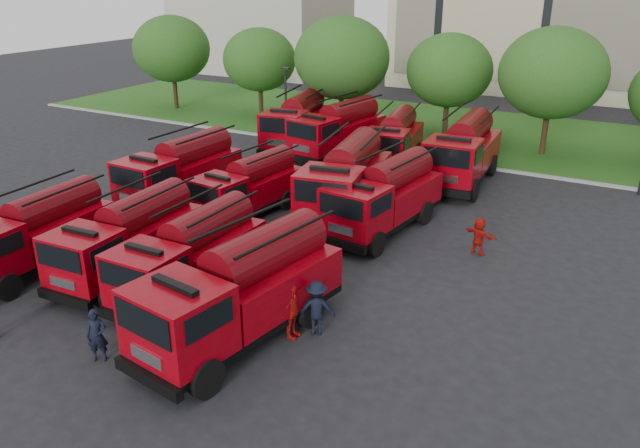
% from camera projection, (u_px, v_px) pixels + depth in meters
% --- Properties ---
extents(ground, '(140.00, 140.00, 0.00)m').
position_uv_depth(ground, '(272.00, 274.00, 24.60)').
color(ground, black).
rests_on(ground, ground).
extents(lawn, '(70.00, 16.00, 0.12)m').
position_uv_depth(lawn, '(466.00, 132.00, 45.61)').
color(lawn, '#1B5215').
rests_on(lawn, ground).
extents(curb, '(70.00, 0.30, 0.14)m').
position_uv_depth(curb, '(428.00, 159.00, 39.05)').
color(curb, gray).
rests_on(curb, ground).
extents(side_building, '(18.00, 12.00, 10.00)m').
position_uv_depth(side_building, '(261.00, 26.00, 71.74)').
color(side_building, '#ACA698').
rests_on(side_building, ground).
extents(tree_0, '(6.30, 6.30, 7.70)m').
position_uv_depth(tree_0, '(172.00, 49.00, 51.24)').
color(tree_0, '#382314').
rests_on(tree_0, ground).
extents(tree_1, '(5.71, 5.71, 6.98)m').
position_uv_depth(tree_1, '(259.00, 60.00, 48.65)').
color(tree_1, '#382314').
rests_on(tree_1, ground).
extents(tree_2, '(6.72, 6.72, 8.22)m').
position_uv_depth(tree_2, '(342.00, 58.00, 43.54)').
color(tree_2, '#382314').
rests_on(tree_2, ground).
extents(tree_3, '(5.88, 5.88, 7.19)m').
position_uv_depth(tree_3, '(449.00, 70.00, 42.68)').
color(tree_3, '#382314').
rests_on(tree_3, ground).
extents(tree_4, '(6.55, 6.55, 8.01)m').
position_uv_depth(tree_4, '(553.00, 73.00, 38.13)').
color(tree_4, '#382314').
rests_on(tree_4, ground).
extents(lamp_post_0, '(0.60, 0.25, 5.11)m').
position_uv_depth(lamp_post_0, '(286.00, 101.00, 41.89)').
color(lamp_post_0, black).
rests_on(lamp_post_0, ground).
extents(fire_truck_0, '(2.75, 6.80, 3.04)m').
position_uv_depth(fire_truck_0, '(36.00, 232.00, 24.55)').
color(fire_truck_0, black).
rests_on(fire_truck_0, ground).
extents(fire_truck_1, '(2.79, 6.94, 3.11)m').
position_uv_depth(fire_truck_1, '(129.00, 238.00, 23.99)').
color(fire_truck_1, black).
rests_on(fire_truck_1, ground).
extents(fire_truck_2, '(2.52, 6.77, 3.07)m').
position_uv_depth(fire_truck_2, '(191.00, 254.00, 22.61)').
color(fire_truck_2, black).
rests_on(fire_truck_2, ground).
extents(fire_truck_3, '(3.71, 7.96, 3.49)m').
position_uv_depth(fire_truck_3, '(241.00, 291.00, 19.65)').
color(fire_truck_3, black).
rests_on(fire_truck_3, ground).
extents(fire_truck_4, '(2.85, 7.34, 3.30)m').
position_uv_depth(fire_truck_4, '(181.00, 170.00, 31.66)').
color(fire_truck_4, black).
rests_on(fire_truck_4, ground).
extents(fire_truck_5, '(2.80, 6.51, 2.88)m').
position_uv_depth(fire_truck_5, '(249.00, 186.00, 29.94)').
color(fire_truck_5, black).
rests_on(fire_truck_5, ground).
extents(fire_truck_6, '(4.11, 8.28, 3.61)m').
position_uv_depth(fire_truck_6, '(346.00, 180.00, 29.72)').
color(fire_truck_6, black).
rests_on(fire_truck_6, ground).
extents(fire_truck_7, '(3.32, 7.42, 3.27)m').
position_uv_depth(fire_truck_7, '(384.00, 197.00, 28.06)').
color(fire_truck_7, black).
rests_on(fire_truck_7, ground).
extents(fire_truck_8, '(4.07, 7.99, 3.47)m').
position_uv_depth(fire_truck_8, '(298.00, 122.00, 41.13)').
color(fire_truck_8, black).
rests_on(fire_truck_8, ground).
extents(fire_truck_9, '(3.72, 7.81, 3.41)m').
position_uv_depth(fire_truck_9, '(338.00, 129.00, 39.40)').
color(fire_truck_9, black).
rests_on(fire_truck_9, ground).
extents(fire_truck_10, '(3.59, 7.26, 3.16)m').
position_uv_depth(fire_truck_10, '(394.00, 140.00, 37.55)').
color(fire_truck_10, black).
rests_on(fire_truck_10, ground).
extents(fire_truck_11, '(3.29, 8.04, 3.59)m').
position_uv_depth(fire_truck_11, '(464.00, 151.00, 34.44)').
color(fire_truck_11, black).
rests_on(fire_truck_11, ground).
extents(firefighter_0, '(0.78, 0.74, 1.73)m').
position_uv_depth(firefighter_0, '(101.00, 360.00, 19.20)').
color(firefighter_0, black).
rests_on(firefighter_0, ground).
extents(firefighter_2, '(0.68, 1.15, 1.93)m').
position_uv_depth(firefighter_2, '(292.00, 337.00, 20.36)').
color(firefighter_2, '#B0120D').
rests_on(firefighter_2, ground).
extents(firefighter_3, '(1.37, 1.11, 1.88)m').
position_uv_depth(firefighter_3, '(317.00, 333.00, 20.60)').
color(firefighter_3, black).
rests_on(firefighter_3, ground).
extents(firefighter_4, '(1.07, 1.08, 1.87)m').
position_uv_depth(firefighter_4, '(169.00, 219.00, 29.97)').
color(firefighter_4, black).
rests_on(firefighter_4, ground).
extents(firefighter_5, '(1.65, 1.16, 1.63)m').
position_uv_depth(firefighter_5, '(477.00, 254.00, 26.30)').
color(firefighter_5, '#B0120D').
rests_on(firefighter_5, ground).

